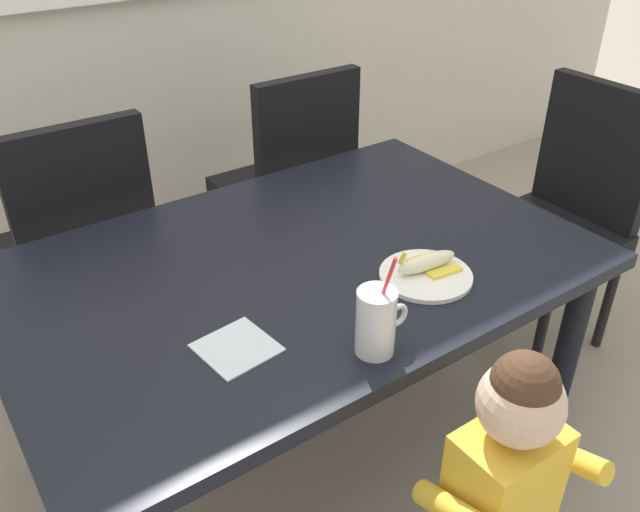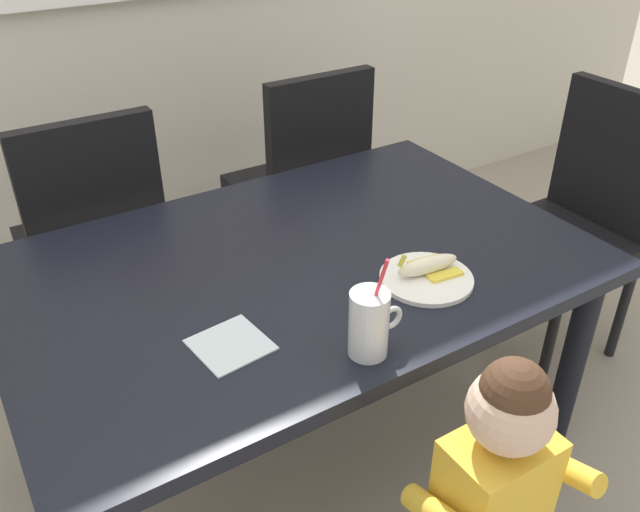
{
  "view_description": "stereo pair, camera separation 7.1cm",
  "coord_description": "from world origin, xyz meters",
  "px_view_note": "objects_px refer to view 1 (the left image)",
  "views": [
    {
      "loc": [
        -0.78,
        -1.21,
        1.62
      ],
      "look_at": [
        0.0,
        -0.1,
        0.77
      ],
      "focal_mm": 37.11,
      "sensor_mm": 36.0,
      "label": 1
    },
    {
      "loc": [
        -0.72,
        -1.25,
        1.62
      ],
      "look_at": [
        0.0,
        -0.1,
        0.77
      ],
      "focal_mm": 37.11,
      "sensor_mm": 36.0,
      "label": 2
    }
  ],
  "objects_px": {
    "dining_chair_left": "(82,238)",
    "toddler_standing": "(506,475)",
    "peeled_banana": "(427,262)",
    "paper_napkin": "(237,348)",
    "dining_chair_right": "(291,176)",
    "snack_plate": "(426,275)",
    "dining_chair_far": "(564,207)",
    "dining_table": "(298,287)",
    "milk_cup": "(376,325)"
  },
  "relations": [
    {
      "from": "dining_chair_left",
      "to": "toddler_standing",
      "type": "bearing_deg",
      "value": 106.08
    },
    {
      "from": "peeled_banana",
      "to": "paper_napkin",
      "type": "distance_m",
      "value": 0.53
    },
    {
      "from": "dining_chair_left",
      "to": "dining_chair_right",
      "type": "height_order",
      "value": "same"
    },
    {
      "from": "snack_plate",
      "to": "peeled_banana",
      "type": "relative_size",
      "value": 1.32
    },
    {
      "from": "dining_chair_far",
      "to": "peeled_banana",
      "type": "bearing_deg",
      "value": -76.07
    },
    {
      "from": "dining_table",
      "to": "dining_chair_far",
      "type": "xyz_separation_m",
      "value": [
        1.11,
        -0.02,
        -0.09
      ]
    },
    {
      "from": "peeled_banana",
      "to": "paper_napkin",
      "type": "height_order",
      "value": "peeled_banana"
    },
    {
      "from": "dining_chair_left",
      "to": "dining_table",
      "type": "bearing_deg",
      "value": 115.69
    },
    {
      "from": "milk_cup",
      "to": "peeled_banana",
      "type": "distance_m",
      "value": 0.33
    },
    {
      "from": "toddler_standing",
      "to": "milk_cup",
      "type": "relative_size",
      "value": 3.37
    },
    {
      "from": "dining_chair_far",
      "to": "toddler_standing",
      "type": "distance_m",
      "value": 1.24
    },
    {
      "from": "dining_table",
      "to": "dining_chair_right",
      "type": "relative_size",
      "value": 1.55
    },
    {
      "from": "toddler_standing",
      "to": "paper_napkin",
      "type": "height_order",
      "value": "toddler_standing"
    },
    {
      "from": "toddler_standing",
      "to": "paper_napkin",
      "type": "bearing_deg",
      "value": 127.41
    },
    {
      "from": "milk_cup",
      "to": "dining_chair_far",
      "type": "bearing_deg",
      "value": 17.78
    },
    {
      "from": "dining_chair_far",
      "to": "peeled_banana",
      "type": "relative_size",
      "value": 5.52
    },
    {
      "from": "snack_plate",
      "to": "dining_chair_right",
      "type": "bearing_deg",
      "value": 76.31
    },
    {
      "from": "dining_chair_right",
      "to": "dining_chair_far",
      "type": "xyz_separation_m",
      "value": [
        0.65,
        -0.76,
        0.0
      ]
    },
    {
      "from": "peeled_banana",
      "to": "snack_plate",
      "type": "bearing_deg",
      "value": -137.22
    },
    {
      "from": "snack_plate",
      "to": "peeled_banana",
      "type": "xyz_separation_m",
      "value": [
        0.02,
        0.01,
        0.03
      ]
    },
    {
      "from": "paper_napkin",
      "to": "dining_chair_left",
      "type": "bearing_deg",
      "value": 93.25
    },
    {
      "from": "dining_chair_far",
      "to": "peeled_banana",
      "type": "xyz_separation_m",
      "value": [
        -0.88,
        -0.22,
        0.2
      ]
    },
    {
      "from": "dining_table",
      "to": "toddler_standing",
      "type": "bearing_deg",
      "value": -85.34
    },
    {
      "from": "dining_chair_far",
      "to": "toddler_standing",
      "type": "xyz_separation_m",
      "value": [
        -1.05,
        -0.67,
        -0.02
      ]
    },
    {
      "from": "milk_cup",
      "to": "peeled_banana",
      "type": "bearing_deg",
      "value": 28.29
    },
    {
      "from": "snack_plate",
      "to": "paper_napkin",
      "type": "height_order",
      "value": "snack_plate"
    },
    {
      "from": "snack_plate",
      "to": "dining_chair_left",
      "type": "bearing_deg",
      "value": 119.96
    },
    {
      "from": "dining_table",
      "to": "toddler_standing",
      "type": "distance_m",
      "value": 0.7
    },
    {
      "from": "dining_table",
      "to": "dining_chair_far",
      "type": "height_order",
      "value": "dining_chair_far"
    },
    {
      "from": "dining_chair_left",
      "to": "milk_cup",
      "type": "height_order",
      "value": "milk_cup"
    },
    {
      "from": "dining_chair_right",
      "to": "paper_napkin",
      "type": "distance_m",
      "value": 1.24
    },
    {
      "from": "dining_table",
      "to": "dining_chair_right",
      "type": "height_order",
      "value": "dining_chair_right"
    },
    {
      "from": "dining_chair_right",
      "to": "milk_cup",
      "type": "height_order",
      "value": "milk_cup"
    },
    {
      "from": "snack_plate",
      "to": "toddler_standing",
      "type": "bearing_deg",
      "value": -110.06
    },
    {
      "from": "dining_chair_far",
      "to": "snack_plate",
      "type": "distance_m",
      "value": 0.94
    },
    {
      "from": "snack_plate",
      "to": "dining_chair_far",
      "type": "bearing_deg",
      "value": 14.56
    },
    {
      "from": "dining_chair_right",
      "to": "toddler_standing",
      "type": "height_order",
      "value": "dining_chair_right"
    },
    {
      "from": "dining_table",
      "to": "paper_napkin",
      "type": "bearing_deg",
      "value": -143.55
    },
    {
      "from": "dining_chair_left",
      "to": "snack_plate",
      "type": "relative_size",
      "value": 4.17
    },
    {
      "from": "dining_table",
      "to": "paper_napkin",
      "type": "relative_size",
      "value": 9.93
    },
    {
      "from": "dining_chair_left",
      "to": "toddler_standing",
      "type": "xyz_separation_m",
      "value": [
        0.41,
        -1.42,
        -0.02
      ]
    },
    {
      "from": "milk_cup",
      "to": "paper_napkin",
      "type": "height_order",
      "value": "milk_cup"
    },
    {
      "from": "dining_chair_right",
      "to": "milk_cup",
      "type": "xyz_separation_m",
      "value": [
        -0.52,
        -1.13,
        0.24
      ]
    },
    {
      "from": "dining_chair_far",
      "to": "paper_napkin",
      "type": "xyz_separation_m",
      "value": [
        -1.4,
        -0.2,
        0.17
      ]
    },
    {
      "from": "dining_chair_left",
      "to": "dining_chair_right",
      "type": "xyz_separation_m",
      "value": [
        0.81,
        0.01,
        0.0
      ]
    },
    {
      "from": "toddler_standing",
      "to": "snack_plate",
      "type": "relative_size",
      "value": 3.64
    },
    {
      "from": "toddler_standing",
      "to": "peeled_banana",
      "type": "bearing_deg",
      "value": 68.82
    },
    {
      "from": "dining_table",
      "to": "peeled_banana",
      "type": "relative_size",
      "value": 8.57
    },
    {
      "from": "toddler_standing",
      "to": "dining_table",
      "type": "bearing_deg",
      "value": 94.66
    },
    {
      "from": "snack_plate",
      "to": "paper_napkin",
      "type": "relative_size",
      "value": 1.53
    }
  ]
}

